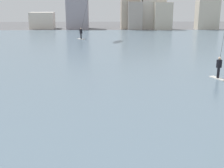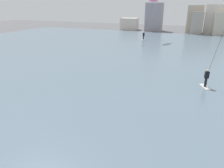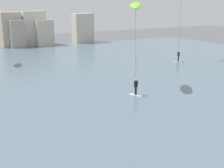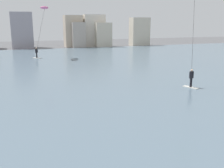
{
  "view_description": "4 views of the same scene",
  "coord_description": "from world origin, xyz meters",
  "views": [
    {
      "loc": [
        -2.69,
        -1.36,
        5.82
      ],
      "look_at": [
        -2.3,
        11.71,
        2.1
      ],
      "focal_mm": 47.96,
      "sensor_mm": 36.0,
      "label": 1
    },
    {
      "loc": [
        4.93,
        1.32,
        6.88
      ],
      "look_at": [
        0.86,
        10.84,
        2.88
      ],
      "focal_mm": 32.95,
      "sensor_mm": 36.0,
      "label": 2
    },
    {
      "loc": [
        -10.11,
        -3.26,
        8.92
      ],
      "look_at": [
        1.36,
        16.73,
        2.62
      ],
      "focal_mm": 48.81,
      "sensor_mm": 36.0,
      "label": 3
    },
    {
      "loc": [
        -7.8,
        0.42,
        5.9
      ],
      "look_at": [
        -3.02,
        14.99,
        2.22
      ],
      "focal_mm": 43.23,
      "sensor_mm": 36.0,
      "label": 4
    }
  ],
  "objects": [
    {
      "name": "far_shore_buildings",
      "position": [
        2.28,
        59.61,
        3.11
      ],
      "size": [
        37.35,
        6.19,
        7.43
      ],
      "color": "beige",
      "rests_on": "ground"
    },
    {
      "name": "kitesurfer_pink",
      "position": [
        -4.52,
        43.13,
        7.0
      ],
      "size": [
        3.19,
        3.46,
        7.77
      ],
      "color": "silver",
      "rests_on": "water_bay"
    },
    {
      "name": "water_bay",
      "position": [
        0.0,
        30.96,
        0.05
      ],
      "size": [
        84.0,
        52.0,
        0.1
      ],
      "primitive_type": "cube",
      "color": "slate",
      "rests_on": "ground"
    }
  ]
}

